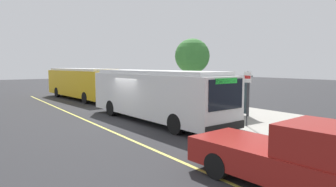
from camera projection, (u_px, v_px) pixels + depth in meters
ground_plane at (131, 120)px, 17.26m from camera, size 120.00×120.00×0.00m
sidewalk_curb at (205, 110)px, 20.72m from camera, size 44.00×6.40×0.15m
lane_stripe_center at (95, 124)px, 15.99m from camera, size 36.00×0.14×0.01m
transit_bus_main at (155, 94)px, 16.77m from camera, size 10.82×3.05×2.95m
transit_bus_second at (81, 82)px, 27.87m from camera, size 11.22×3.48×2.95m
pickup_truck at (296, 159)px, 7.39m from camera, size 5.55×2.44×1.85m
bus_shelter at (225, 86)px, 18.49m from camera, size 2.90×1.60×2.48m
waiting_bench at (226, 106)px, 18.55m from camera, size 1.60×0.48×0.95m
route_sign_post at (247, 91)px, 14.68m from camera, size 0.44×0.08×2.80m
pedestrian_commuter at (201, 100)px, 17.78m from camera, size 0.24×0.40×1.69m
street_tree_upstreet at (192, 56)px, 23.68m from camera, size 2.84×2.84×5.28m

